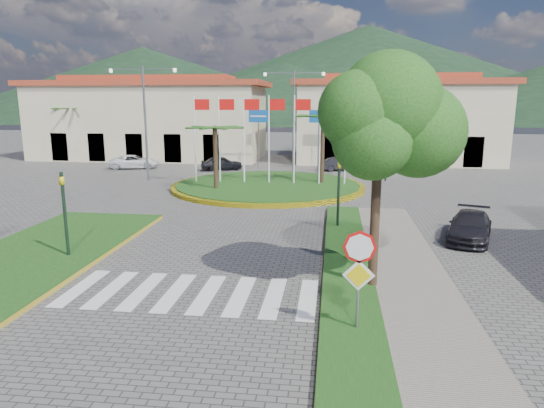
# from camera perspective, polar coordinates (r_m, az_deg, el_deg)

# --- Properties ---
(ground) EXTENTS (160.00, 160.00, 0.00)m
(ground) POSITION_cam_1_polar(r_m,az_deg,el_deg) (11.59, -15.92, -17.56)
(ground) COLOR #575452
(ground) RESTS_ON ground
(sidewalk_right) EXTENTS (4.00, 28.00, 0.15)m
(sidewalk_right) POSITION_cam_1_polar(r_m,az_deg,el_deg) (12.63, 15.03, -14.52)
(sidewalk_right) COLOR gray
(sidewalk_right) RESTS_ON ground
(verge_right) EXTENTS (1.60, 28.00, 0.18)m
(verge_right) POSITION_cam_1_polar(r_m,az_deg,el_deg) (12.52, 9.41, -14.44)
(verge_right) COLOR #194614
(verge_right) RESTS_ON ground
(median_left) EXTENTS (5.00, 14.00, 0.18)m
(median_left) POSITION_cam_1_polar(r_m,az_deg,el_deg) (19.41, -26.87, -5.91)
(median_left) COLOR #194614
(median_left) RESTS_ON ground
(crosswalk) EXTENTS (8.00, 3.00, 0.01)m
(crosswalk) POSITION_cam_1_polar(r_m,az_deg,el_deg) (14.96, -9.89, -10.26)
(crosswalk) COLOR silver
(crosswalk) RESTS_ON ground
(roundabout_island) EXTENTS (12.70, 12.70, 6.00)m
(roundabout_island) POSITION_cam_1_polar(r_m,az_deg,el_deg) (31.96, -0.47, 2.20)
(roundabout_island) COLOR yellow
(roundabout_island) RESTS_ON ground
(stop_sign) EXTENTS (0.80, 0.11, 2.65)m
(stop_sign) POSITION_cam_1_polar(r_m,az_deg,el_deg) (11.83, 10.19, -7.13)
(stop_sign) COLOR slate
(stop_sign) RESTS_ON ground
(deciduous_tree) EXTENTS (3.60, 3.60, 6.80)m
(deciduous_tree) POSITION_cam_1_polar(r_m,az_deg,el_deg) (14.27, 12.55, 9.90)
(deciduous_tree) COLOR black
(deciduous_tree) RESTS_ON ground
(traffic_light_left) EXTENTS (0.15, 0.18, 3.20)m
(traffic_light_left) POSITION_cam_1_polar(r_m,az_deg,el_deg) (18.68, -23.25, -0.36)
(traffic_light_left) COLOR black
(traffic_light_left) RESTS_ON ground
(traffic_light_right) EXTENTS (0.15, 0.18, 3.20)m
(traffic_light_right) POSITION_cam_1_polar(r_m,az_deg,el_deg) (21.53, 7.86, 2.04)
(traffic_light_right) COLOR black
(traffic_light_right) RESTS_ON ground
(traffic_light_far) EXTENTS (0.18, 0.15, 3.20)m
(traffic_light_far) POSITION_cam_1_polar(r_m,az_deg,el_deg) (35.60, 13.34, 5.75)
(traffic_light_far) COLOR black
(traffic_light_far) RESTS_ON ground
(direction_sign_west) EXTENTS (1.60, 0.14, 5.20)m
(direction_sign_west) POSITION_cam_1_polar(r_m,az_deg,el_deg) (40.71, -1.61, 9.06)
(direction_sign_west) COLOR slate
(direction_sign_west) RESTS_ON ground
(direction_sign_east) EXTENTS (1.60, 0.14, 5.20)m
(direction_sign_east) POSITION_cam_1_polar(r_m,az_deg,el_deg) (40.25, 5.53, 8.98)
(direction_sign_east) COLOR slate
(direction_sign_east) RESTS_ON ground
(street_lamp_centre) EXTENTS (4.80, 0.16, 8.00)m
(street_lamp_centre) POSITION_cam_1_polar(r_m,az_deg,el_deg) (39.35, 2.56, 10.36)
(street_lamp_centre) COLOR slate
(street_lamp_centre) RESTS_ON ground
(street_lamp_west) EXTENTS (4.80, 0.16, 8.00)m
(street_lamp_west) POSITION_cam_1_polar(r_m,az_deg,el_deg) (35.76, -14.71, 9.82)
(street_lamp_west) COLOR slate
(street_lamp_west) RESTS_ON ground
(building_left) EXTENTS (23.32, 9.54, 8.05)m
(building_left) POSITION_cam_1_polar(r_m,az_deg,el_deg) (50.63, -14.09, 9.72)
(building_left) COLOR #C4B694
(building_left) RESTS_ON ground
(building_right) EXTENTS (19.08, 9.54, 8.05)m
(building_right) POSITION_cam_1_polar(r_m,az_deg,el_deg) (47.59, 14.39, 9.58)
(building_right) COLOR #C4B694
(building_right) RESTS_ON ground
(hill_far_west) EXTENTS (140.00, 140.00, 22.00)m
(hill_far_west) POSITION_cam_1_polar(r_m,az_deg,el_deg) (160.62, -14.85, 13.56)
(hill_far_west) COLOR black
(hill_far_west) RESTS_ON ground
(hill_far_mid) EXTENTS (180.00, 180.00, 30.00)m
(hill_far_mid) POSITION_cam_1_polar(r_m,az_deg,el_deg) (169.81, 11.23, 14.97)
(hill_far_mid) COLOR black
(hill_far_mid) RESTS_ON ground
(hill_near_back) EXTENTS (110.00, 110.00, 16.00)m
(hill_near_back) POSITION_cam_1_polar(r_m,az_deg,el_deg) (139.95, 1.42, 13.00)
(hill_near_back) COLOR black
(hill_near_back) RESTS_ON ground
(white_van) EXTENTS (4.47, 3.05, 1.14)m
(white_van) POSITION_cam_1_polar(r_m,az_deg,el_deg) (42.94, -15.90, 4.80)
(white_van) COLOR white
(white_van) RESTS_ON ground
(car_dark_a) EXTENTS (3.68, 2.62, 1.16)m
(car_dark_a) POSITION_cam_1_polar(r_m,az_deg,el_deg) (40.58, -5.94, 4.81)
(car_dark_a) COLOR black
(car_dark_a) RESTS_ON ground
(car_dark_b) EXTENTS (3.57, 2.01, 1.11)m
(car_dark_b) POSITION_cam_1_polar(r_m,az_deg,el_deg) (40.37, 8.16, 4.68)
(car_dark_b) COLOR black
(car_dark_b) RESTS_ON ground
(car_side_right) EXTENTS (2.75, 4.23, 1.14)m
(car_side_right) POSITION_cam_1_polar(r_m,az_deg,el_deg) (21.61, 22.27, -2.44)
(car_side_right) COLOR black
(car_side_right) RESTS_ON ground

